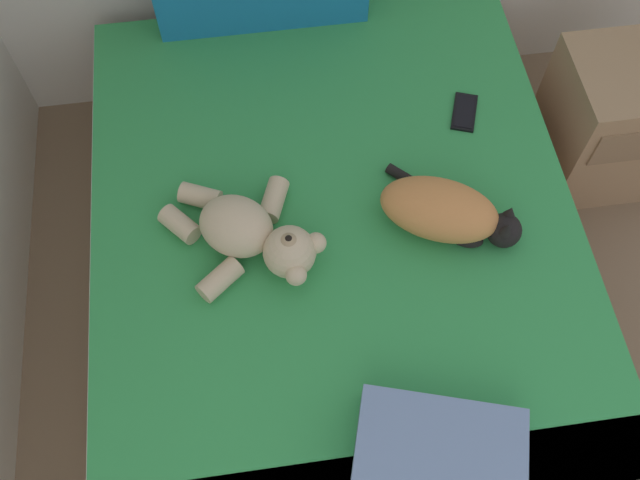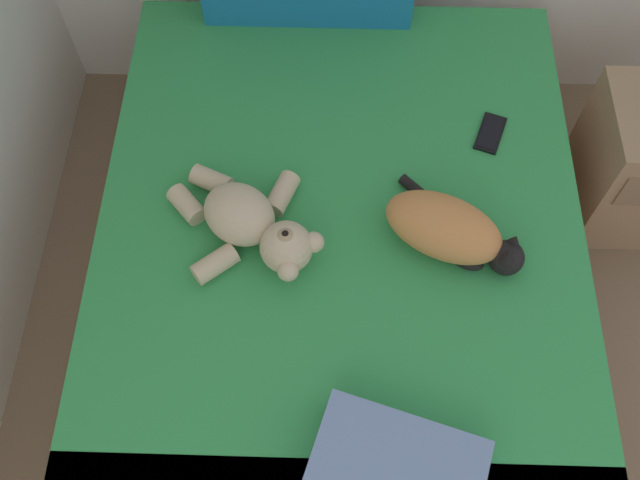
{
  "view_description": "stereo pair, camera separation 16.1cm",
  "coord_description": "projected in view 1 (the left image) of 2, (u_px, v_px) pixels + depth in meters",
  "views": [
    {
      "loc": [
        0.88,
        1.91,
        2.28
      ],
      "look_at": [
        1.02,
        2.87,
        0.52
      ],
      "focal_mm": 39.71,
      "sensor_mm": 36.0,
      "label": 1
    },
    {
      "loc": [
        1.04,
        1.91,
        2.28
      ],
      "look_at": [
        1.02,
        2.87,
        0.52
      ],
      "focal_mm": 39.71,
      "sensor_mm": 36.0,
      "label": 2
    }
  ],
  "objects": [
    {
      "name": "bed",
      "position": [
        336.0,
        267.0,
        2.27
      ],
      "size": [
        1.48,
        1.9,
        0.5
      ],
      "color": "#9E7A56",
      "rests_on": "ground_plane"
    },
    {
      "name": "cat",
      "position": [
        446.0,
        212.0,
        2.0
      ],
      "size": [
        0.42,
        0.37,
        0.15
      ],
      "color": "#D18447",
      "rests_on": "bed"
    },
    {
      "name": "throw_pillow",
      "position": [
        438.0,
        460.0,
        1.68
      ],
      "size": [
        0.46,
        0.38,
        0.11
      ],
      "primitive_type": "cube",
      "rotation": [
        0.0,
        0.0,
        -0.29
      ],
      "color": "#728CB7",
      "rests_on": "bed"
    },
    {
      "name": "teddy_bear",
      "position": [
        251.0,
        234.0,
        1.96
      ],
      "size": [
        0.47,
        0.4,
        0.16
      ],
      "color": "beige",
      "rests_on": "bed"
    },
    {
      "name": "nightstand",
      "position": [
        622.0,
        120.0,
        2.52
      ],
      "size": [
        0.49,
        0.42,
        0.54
      ],
      "color": "#9E7A56",
      "rests_on": "ground_plane"
    },
    {
      "name": "cell_phone",
      "position": [
        464.0,
        112.0,
        2.25
      ],
      "size": [
        0.12,
        0.16,
        0.01
      ],
      "color": "black",
      "rests_on": "bed"
    }
  ]
}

